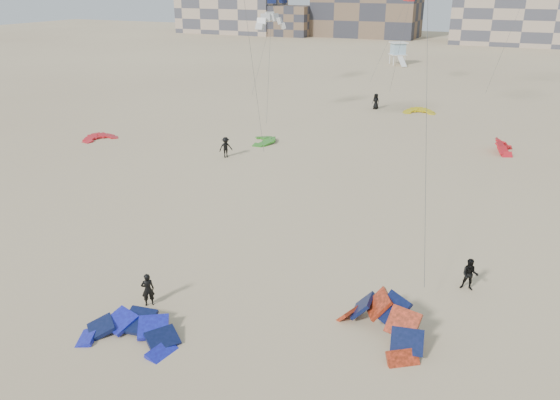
% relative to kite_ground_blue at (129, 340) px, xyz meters
% --- Properties ---
extents(ground, '(320.00, 320.00, 0.00)m').
position_rel_kite_ground_blue_xyz_m(ground, '(0.02, 3.87, 0.00)').
color(ground, beige).
rests_on(ground, ground).
extents(kite_ground_blue, '(4.96, 5.16, 2.59)m').
position_rel_kite_ground_blue_xyz_m(kite_ground_blue, '(0.00, 0.00, 0.00)').
color(kite_ground_blue, '#1928CB').
rests_on(kite_ground_blue, ground).
extents(kite_ground_orange, '(6.17, 6.16, 4.44)m').
position_rel_kite_ground_blue_xyz_m(kite_ground_orange, '(9.58, 4.66, 0.00)').
color(kite_ground_orange, '#FF4121').
rests_on(kite_ground_orange, ground).
extents(kite_ground_red, '(4.28, 4.18, 1.37)m').
position_rel_kite_ground_blue_xyz_m(kite_ground_red, '(-23.13, 24.24, 0.00)').
color(kite_ground_red, red).
rests_on(kite_ground_red, ground).
extents(kite_ground_green, '(4.31, 4.18, 1.14)m').
position_rel_kite_ground_blue_xyz_m(kite_ground_green, '(-8.42, 29.94, 0.00)').
color(kite_ground_green, '#2B9127').
rests_on(kite_ground_green, ground).
extents(kite_ground_red_far, '(3.36, 3.28, 3.19)m').
position_rel_kite_ground_blue_xyz_m(kite_ground_red_far, '(12.54, 35.77, 0.00)').
color(kite_ground_red_far, red).
rests_on(kite_ground_red_far, ground).
extents(kite_ground_yellow, '(4.15, 4.30, 1.55)m').
position_rel_kite_ground_blue_xyz_m(kite_ground_yellow, '(2.53, 48.54, 0.00)').
color(kite_ground_yellow, '#E7E607').
rests_on(kite_ground_yellow, ground).
extents(kitesurfer_main, '(0.71, 0.70, 1.64)m').
position_rel_kite_ground_blue_xyz_m(kitesurfer_main, '(-0.88, 2.56, 0.82)').
color(kitesurfer_main, black).
rests_on(kitesurfer_main, ground).
extents(kitesurfer_b, '(0.83, 0.67, 1.64)m').
position_rel_kite_ground_blue_xyz_m(kitesurfer_b, '(12.53, 10.21, 0.82)').
color(kitesurfer_b, black).
rests_on(kitesurfer_b, ground).
extents(kitesurfer_c, '(1.28, 1.29, 1.79)m').
position_rel_kite_ground_blue_xyz_m(kitesurfer_c, '(-9.18, 24.23, 0.89)').
color(kitesurfer_c, black).
rests_on(kitesurfer_c, ground).
extents(kitesurfer_e, '(1.03, 0.83, 1.83)m').
position_rel_kite_ground_blue_xyz_m(kitesurfer_e, '(-2.63, 48.47, 0.92)').
color(kitesurfer_e, black).
rests_on(kitesurfer_e, ground).
extents(kite_fly_grey, '(4.46, 7.59, 10.42)m').
position_rel_kite_ground_blue_xyz_m(kite_fly_grey, '(-11.50, 38.27, 10.17)').
color(kite_fly_grey, white).
rests_on(kite_fly_grey, ground).
extents(lifeguard_tower_far, '(3.88, 5.97, 3.97)m').
position_rel_kite_ground_blue_xyz_m(lifeguard_tower_far, '(-9.14, 86.96, 1.97)').
color(lifeguard_tower_far, white).
rests_on(lifeguard_tower_far, ground).
extents(condo_west_a, '(30.00, 15.00, 14.00)m').
position_rel_kite_ground_blue_xyz_m(condo_west_a, '(-69.98, 133.87, 7.00)').
color(condo_west_a, tan).
rests_on(condo_west_a, ground).
extents(condo_west_b, '(28.00, 14.00, 18.00)m').
position_rel_kite_ground_blue_xyz_m(condo_west_b, '(-29.98, 137.87, 9.00)').
color(condo_west_b, brown).
rests_on(condo_west_b, ground).
extents(condo_mid, '(32.00, 16.00, 12.00)m').
position_rel_kite_ground_blue_xyz_m(condo_mid, '(10.02, 133.87, 6.00)').
color(condo_mid, tan).
rests_on(condo_mid, ground).
extents(condo_fill_left, '(12.00, 10.00, 8.00)m').
position_rel_kite_ground_blue_xyz_m(condo_fill_left, '(-49.98, 131.87, 4.00)').
color(condo_fill_left, brown).
rests_on(condo_fill_left, ground).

